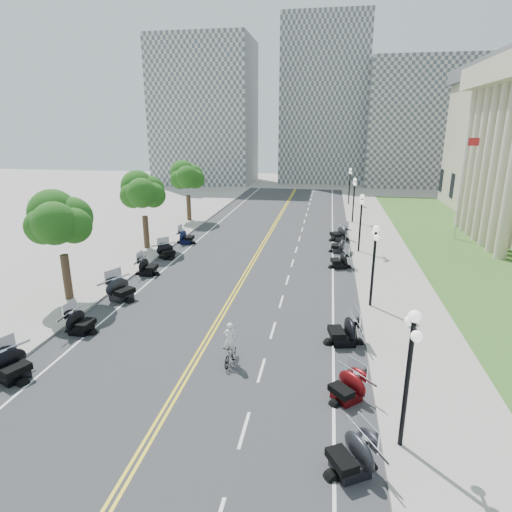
# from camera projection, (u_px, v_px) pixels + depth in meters

# --- Properties ---
(ground) EXTENTS (160.00, 160.00, 0.00)m
(ground) POSITION_uv_depth(u_px,v_px,m) (215.00, 326.00, 23.51)
(ground) COLOR gray
(road) EXTENTS (16.00, 90.00, 0.01)m
(road) POSITION_uv_depth(u_px,v_px,m) (249.00, 269.00, 32.94)
(road) COLOR #333335
(road) RESTS_ON ground
(centerline_yellow_a) EXTENTS (0.12, 90.00, 0.00)m
(centerline_yellow_a) POSITION_uv_depth(u_px,v_px,m) (247.00, 269.00, 32.96)
(centerline_yellow_a) COLOR yellow
(centerline_yellow_a) RESTS_ON road
(centerline_yellow_b) EXTENTS (0.12, 90.00, 0.00)m
(centerline_yellow_b) POSITION_uv_depth(u_px,v_px,m) (250.00, 269.00, 32.92)
(centerline_yellow_b) COLOR yellow
(centerline_yellow_b) RESTS_ON road
(edge_line_north) EXTENTS (0.12, 90.00, 0.00)m
(edge_line_north) POSITION_uv_depth(u_px,v_px,m) (333.00, 273.00, 31.91)
(edge_line_north) COLOR white
(edge_line_north) RESTS_ON road
(edge_line_south) EXTENTS (0.12, 90.00, 0.00)m
(edge_line_south) POSITION_uv_depth(u_px,v_px,m) (170.00, 264.00, 33.97)
(edge_line_south) COLOR white
(edge_line_south) RESTS_ON road
(lane_dash_4) EXTENTS (0.12, 2.00, 0.00)m
(lane_dash_4) POSITION_uv_depth(u_px,v_px,m) (244.00, 430.00, 15.44)
(lane_dash_4) COLOR white
(lane_dash_4) RESTS_ON road
(lane_dash_5) EXTENTS (0.12, 2.00, 0.00)m
(lane_dash_5) POSITION_uv_depth(u_px,v_px,m) (261.00, 370.00, 19.22)
(lane_dash_5) COLOR white
(lane_dash_5) RESTS_ON road
(lane_dash_6) EXTENTS (0.12, 2.00, 0.00)m
(lane_dash_6) POSITION_uv_depth(u_px,v_px,m) (273.00, 330.00, 22.99)
(lane_dash_6) COLOR white
(lane_dash_6) RESTS_ON road
(lane_dash_7) EXTENTS (0.12, 2.00, 0.00)m
(lane_dash_7) POSITION_uv_depth(u_px,v_px,m) (281.00, 301.00, 26.76)
(lane_dash_7) COLOR white
(lane_dash_7) RESTS_ON road
(lane_dash_8) EXTENTS (0.12, 2.00, 0.00)m
(lane_dash_8) POSITION_uv_depth(u_px,v_px,m) (288.00, 280.00, 30.54)
(lane_dash_8) COLOR white
(lane_dash_8) RESTS_ON road
(lane_dash_9) EXTENTS (0.12, 2.00, 0.00)m
(lane_dash_9) POSITION_uv_depth(u_px,v_px,m) (292.00, 263.00, 34.31)
(lane_dash_9) COLOR white
(lane_dash_9) RESTS_ON road
(lane_dash_10) EXTENTS (0.12, 2.00, 0.00)m
(lane_dash_10) POSITION_uv_depth(u_px,v_px,m) (296.00, 250.00, 38.09)
(lane_dash_10) COLOR white
(lane_dash_10) RESTS_ON road
(lane_dash_11) EXTENTS (0.12, 2.00, 0.00)m
(lane_dash_11) POSITION_uv_depth(u_px,v_px,m) (299.00, 238.00, 41.86)
(lane_dash_11) COLOR white
(lane_dash_11) RESTS_ON road
(lane_dash_12) EXTENTS (0.12, 2.00, 0.00)m
(lane_dash_12) POSITION_uv_depth(u_px,v_px,m) (302.00, 229.00, 45.64)
(lane_dash_12) COLOR white
(lane_dash_12) RESTS_ON road
(lane_dash_13) EXTENTS (0.12, 2.00, 0.00)m
(lane_dash_13) POSITION_uv_depth(u_px,v_px,m) (304.00, 221.00, 49.41)
(lane_dash_13) COLOR white
(lane_dash_13) RESTS_ON road
(lane_dash_14) EXTENTS (0.12, 2.00, 0.00)m
(lane_dash_14) POSITION_uv_depth(u_px,v_px,m) (306.00, 215.00, 53.18)
(lane_dash_14) COLOR white
(lane_dash_14) RESTS_ON road
(lane_dash_15) EXTENTS (0.12, 2.00, 0.00)m
(lane_dash_15) POSITION_uv_depth(u_px,v_px,m) (308.00, 209.00, 56.96)
(lane_dash_15) COLOR white
(lane_dash_15) RESTS_ON road
(lane_dash_16) EXTENTS (0.12, 2.00, 0.00)m
(lane_dash_16) POSITION_uv_depth(u_px,v_px,m) (310.00, 204.00, 60.73)
(lane_dash_16) COLOR white
(lane_dash_16) RESTS_ON road
(lane_dash_17) EXTENTS (0.12, 2.00, 0.00)m
(lane_dash_17) POSITION_uv_depth(u_px,v_px,m) (311.00, 199.00, 64.51)
(lane_dash_17) COLOR white
(lane_dash_17) RESTS_ON road
(lane_dash_18) EXTENTS (0.12, 2.00, 0.00)m
(lane_dash_18) POSITION_uv_depth(u_px,v_px,m) (312.00, 195.00, 68.28)
(lane_dash_18) COLOR white
(lane_dash_18) RESTS_ON road
(lane_dash_19) EXTENTS (0.12, 2.00, 0.00)m
(lane_dash_19) POSITION_uv_depth(u_px,v_px,m) (313.00, 192.00, 72.06)
(lane_dash_19) COLOR white
(lane_dash_19) RESTS_ON road
(sidewalk_north) EXTENTS (5.00, 90.00, 0.15)m
(sidewalk_north) POSITION_uv_depth(u_px,v_px,m) (390.00, 276.00, 31.24)
(sidewalk_north) COLOR #9E9991
(sidewalk_north) RESTS_ON ground
(sidewalk_south) EXTENTS (5.00, 90.00, 0.15)m
(sidewalk_south) POSITION_uv_depth(u_px,v_px,m) (121.00, 261.00, 34.61)
(sidewalk_south) COLOR #9E9991
(sidewalk_south) RESTS_ON ground
(lawn) EXTENTS (9.00, 60.00, 0.10)m
(lawn) POSITION_uv_depth(u_px,v_px,m) (460.00, 250.00, 37.67)
(lawn) COLOR #356023
(lawn) RESTS_ON ground
(distant_block_a) EXTENTS (18.00, 14.00, 26.00)m
(distant_block_a) POSITION_uv_depth(u_px,v_px,m) (206.00, 113.00, 81.13)
(distant_block_a) COLOR gray
(distant_block_a) RESTS_ON ground
(distant_block_b) EXTENTS (16.00, 12.00, 30.00)m
(distant_block_b) POSITION_uv_depth(u_px,v_px,m) (324.00, 103.00, 82.68)
(distant_block_b) COLOR gray
(distant_block_b) RESTS_ON ground
(distant_block_c) EXTENTS (20.00, 14.00, 22.00)m
(distant_block_c) POSITION_uv_depth(u_px,v_px,m) (422.00, 124.00, 78.12)
(distant_block_c) COLOR gray
(distant_block_c) RESTS_ON ground
(street_lamp_1) EXTENTS (0.50, 1.20, 4.90)m
(street_lamp_1) POSITION_uv_depth(u_px,v_px,m) (407.00, 381.00, 13.83)
(street_lamp_1) COLOR black
(street_lamp_1) RESTS_ON sidewalk_north
(street_lamp_2) EXTENTS (0.50, 1.20, 4.90)m
(street_lamp_2) POSITION_uv_depth(u_px,v_px,m) (373.00, 267.00, 25.15)
(street_lamp_2) COLOR black
(street_lamp_2) RESTS_ON sidewalk_north
(street_lamp_3) EXTENTS (0.50, 1.20, 4.90)m
(street_lamp_3) POSITION_uv_depth(u_px,v_px,m) (360.00, 223.00, 36.47)
(street_lamp_3) COLOR black
(street_lamp_3) RESTS_ON sidewalk_north
(street_lamp_4) EXTENTS (0.50, 1.20, 4.90)m
(street_lamp_4) POSITION_uv_depth(u_px,v_px,m) (354.00, 200.00, 47.79)
(street_lamp_4) COLOR black
(street_lamp_4) RESTS_ON sidewalk_north
(street_lamp_5) EXTENTS (0.50, 1.20, 4.90)m
(street_lamp_5) POSITION_uv_depth(u_px,v_px,m) (349.00, 186.00, 59.12)
(street_lamp_5) COLOR black
(street_lamp_5) RESTS_ON sidewalk_north
(flagpole) EXTENTS (1.10, 0.20, 10.00)m
(flagpole) POSITION_uv_depth(u_px,v_px,m) (461.00, 188.00, 39.93)
(flagpole) COLOR silver
(flagpole) RESTS_ON ground
(tree_2) EXTENTS (4.80, 4.80, 9.20)m
(tree_2) POSITION_uv_depth(u_px,v_px,m) (60.00, 227.00, 25.62)
(tree_2) COLOR #235619
(tree_2) RESTS_ON sidewalk_south
(tree_3) EXTENTS (4.80, 4.80, 9.20)m
(tree_3) POSITION_uv_depth(u_px,v_px,m) (143.00, 196.00, 36.95)
(tree_3) COLOR #235619
(tree_3) RESTS_ON sidewalk_south
(tree_4) EXTENTS (4.80, 4.80, 9.20)m
(tree_4) POSITION_uv_depth(u_px,v_px,m) (188.00, 180.00, 48.27)
(tree_4) COLOR #235619
(tree_4) RESTS_ON sidewalk_south
(motorcycle_n_3) EXTENTS (2.71, 2.71, 1.39)m
(motorcycle_n_3) POSITION_uv_depth(u_px,v_px,m) (351.00, 454.00, 13.36)
(motorcycle_n_3) COLOR black
(motorcycle_n_3) RESTS_ON road
(motorcycle_n_4) EXTENTS (2.60, 2.60, 1.29)m
(motorcycle_n_4) POSITION_uv_depth(u_px,v_px,m) (347.00, 386.00, 16.97)
(motorcycle_n_4) COLOR #590A0C
(motorcycle_n_4) RESTS_ON road
(motorcycle_n_5) EXTENTS (2.59, 2.59, 1.53)m
(motorcycle_n_5) POSITION_uv_depth(u_px,v_px,m) (343.00, 330.00, 21.40)
(motorcycle_n_5) COLOR black
(motorcycle_n_5) RESTS_ON road
(motorcycle_n_8) EXTENTS (2.34, 2.34, 1.37)m
(motorcycle_n_8) POSITION_uv_depth(u_px,v_px,m) (340.00, 259.00, 33.01)
(motorcycle_n_8) COLOR black
(motorcycle_n_8) RESTS_ON road
(motorcycle_n_9) EXTENTS (2.03, 2.03, 1.34)m
(motorcycle_n_9) POSITION_uv_depth(u_px,v_px,m) (339.00, 245.00, 37.10)
(motorcycle_n_9) COLOR black
(motorcycle_n_9) RESTS_ON road
(motorcycle_n_10) EXTENTS (2.95, 2.95, 1.54)m
(motorcycle_n_10) POSITION_uv_depth(u_px,v_px,m) (339.00, 233.00, 40.94)
(motorcycle_n_10) COLOR black
(motorcycle_n_10) RESTS_ON road
(motorcycle_s_4) EXTENTS (2.75, 2.75, 1.46)m
(motorcycle_s_4) POSITION_uv_depth(u_px,v_px,m) (11.00, 364.00, 18.35)
(motorcycle_s_4) COLOR black
(motorcycle_s_4) RESTS_ON road
(motorcycle_s_5) EXTENTS (2.05, 2.05, 1.36)m
(motorcycle_s_5) POSITION_uv_depth(u_px,v_px,m) (80.00, 321.00, 22.55)
(motorcycle_s_5) COLOR black
(motorcycle_s_5) RESTS_ON road
(motorcycle_s_6) EXTENTS (2.91, 2.91, 1.54)m
(motorcycle_s_6) POSITION_uv_depth(u_px,v_px,m) (121.00, 288.00, 26.87)
(motorcycle_s_6) COLOR black
(motorcycle_s_6) RESTS_ON road
(motorcycle_s_7) EXTENTS (2.05, 2.05, 1.40)m
(motorcycle_s_7) POSITION_uv_depth(u_px,v_px,m) (148.00, 266.00, 31.45)
(motorcycle_s_7) COLOR black
(motorcycle_s_7) RESTS_ON road
(motorcycle_s_8) EXTENTS (2.73, 2.73, 1.35)m
(motorcycle_s_8) POSITION_uv_depth(u_px,v_px,m) (167.00, 250.00, 35.46)
(motorcycle_s_8) COLOR black
(motorcycle_s_8) RESTS_ON road
(motorcycle_s_9) EXTENTS (2.03, 2.03, 1.42)m
(motorcycle_s_9) POSITION_uv_depth(u_px,v_px,m) (186.00, 236.00, 39.93)
(motorcycle_s_9) COLOR black
(motorcycle_s_9) RESTS_ON road
(bicycle) EXTENTS (0.61, 1.67, 0.98)m
(bicycle) POSITION_uv_depth(u_px,v_px,m) (230.00, 354.00, 19.66)
(bicycle) COLOR #A51414
(bicycle) RESTS_ON road
(cyclist_rider) EXTENTS (0.62, 0.41, 1.70)m
(cyclist_rider) POSITION_uv_depth(u_px,v_px,m) (230.00, 327.00, 19.27)
(cyclist_rider) COLOR white
(cyclist_rider) RESTS_ON bicycle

